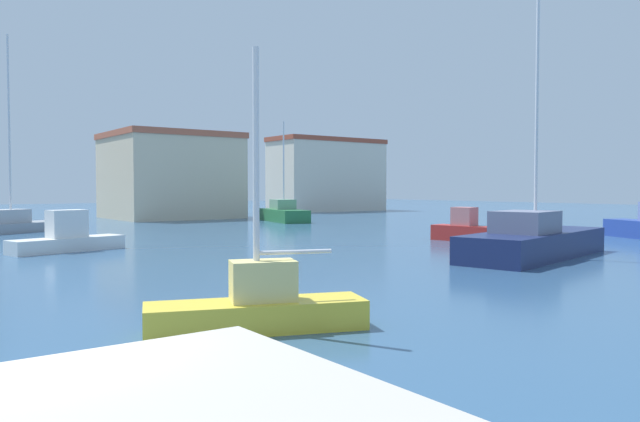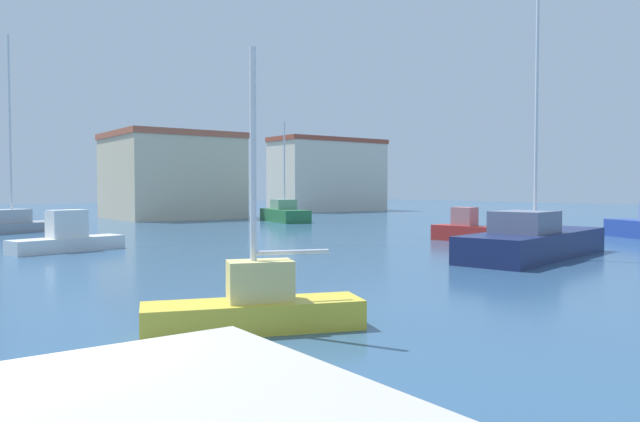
{
  "view_description": "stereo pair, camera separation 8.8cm",
  "coord_description": "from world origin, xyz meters",
  "px_view_note": "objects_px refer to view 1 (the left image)",
  "views": [
    {
      "loc": [
        -0.85,
        -6.86,
        2.67
      ],
      "look_at": [
        16.44,
        16.65,
        1.54
      ],
      "focal_mm": 34.1,
      "sensor_mm": 36.0,
      "label": 1
    },
    {
      "loc": [
        -0.78,
        -6.92,
        2.67
      ],
      "look_at": [
        16.44,
        16.65,
        1.54
      ],
      "focal_mm": 34.1,
      "sensor_mm": 36.0,
      "label": 2
    }
  ],
  "objects_px": {
    "sailboat_yellow_mid_harbor": "(258,306)",
    "sailboat_grey_inner_mooring": "(9,224)",
    "sailboat_green_distant_north": "(284,213)",
    "motorboat_white_center_channel": "(67,238)",
    "motorboat_red_behind_lamppost": "(472,230)",
    "sailboat_navy_distant_east": "(534,240)"
  },
  "relations": [
    {
      "from": "sailboat_yellow_mid_harbor",
      "to": "motorboat_red_behind_lamppost",
      "type": "bearing_deg",
      "value": 28.84
    },
    {
      "from": "motorboat_white_center_channel",
      "to": "sailboat_grey_inner_mooring",
      "type": "xyz_separation_m",
      "value": [
        -0.1,
        12.92,
        -0.02
      ]
    },
    {
      "from": "motorboat_red_behind_lamppost",
      "to": "sailboat_yellow_mid_harbor",
      "type": "bearing_deg",
      "value": -151.16
    },
    {
      "from": "sailboat_navy_distant_east",
      "to": "motorboat_red_behind_lamppost",
      "type": "bearing_deg",
      "value": 58.72
    },
    {
      "from": "motorboat_red_behind_lamppost",
      "to": "motorboat_white_center_channel",
      "type": "bearing_deg",
      "value": 158.09
    },
    {
      "from": "sailboat_yellow_mid_harbor",
      "to": "motorboat_white_center_channel",
      "type": "bearing_deg",
      "value": 87.46
    },
    {
      "from": "motorboat_white_center_channel",
      "to": "motorboat_red_behind_lamppost",
      "type": "xyz_separation_m",
      "value": [
        17.33,
        -6.97,
        0.0
      ]
    },
    {
      "from": "motorboat_white_center_channel",
      "to": "sailboat_grey_inner_mooring",
      "type": "relative_size",
      "value": 0.41
    },
    {
      "from": "sailboat_yellow_mid_harbor",
      "to": "sailboat_green_distant_north",
      "type": "distance_m",
      "value": 36.41
    },
    {
      "from": "sailboat_green_distant_north",
      "to": "motorboat_red_behind_lamppost",
      "type": "relative_size",
      "value": 1.78
    },
    {
      "from": "sailboat_navy_distant_east",
      "to": "sailboat_grey_inner_mooring",
      "type": "distance_m",
      "value": 29.32
    },
    {
      "from": "sailboat_navy_distant_east",
      "to": "sailboat_grey_inner_mooring",
      "type": "bearing_deg",
      "value": 118.08
    },
    {
      "from": "motorboat_white_center_channel",
      "to": "sailboat_navy_distant_east",
      "type": "bearing_deg",
      "value": -43.38
    },
    {
      "from": "sailboat_yellow_mid_harbor",
      "to": "sailboat_grey_inner_mooring",
      "type": "distance_m",
      "value": 29.85
    },
    {
      "from": "motorboat_red_behind_lamppost",
      "to": "sailboat_navy_distant_east",
      "type": "relative_size",
      "value": 0.37
    },
    {
      "from": "sailboat_yellow_mid_harbor",
      "to": "motorboat_white_center_channel",
      "type": "distance_m",
      "value": 16.94
    },
    {
      "from": "sailboat_yellow_mid_harbor",
      "to": "sailboat_navy_distant_east",
      "type": "height_order",
      "value": "sailboat_navy_distant_east"
    },
    {
      "from": "sailboat_grey_inner_mooring",
      "to": "sailboat_green_distant_north",
      "type": "bearing_deg",
      "value": 1.37
    },
    {
      "from": "motorboat_white_center_channel",
      "to": "sailboat_green_distant_north",
      "type": "bearing_deg",
      "value": 34.57
    },
    {
      "from": "motorboat_white_center_channel",
      "to": "motorboat_red_behind_lamppost",
      "type": "relative_size",
      "value": 1.1
    },
    {
      "from": "sailboat_green_distant_north",
      "to": "sailboat_grey_inner_mooring",
      "type": "xyz_separation_m",
      "value": [
        -19.53,
        -0.47,
        -0.12
      ]
    },
    {
      "from": "motorboat_white_center_channel",
      "to": "sailboat_green_distant_north",
      "type": "xyz_separation_m",
      "value": [
        19.43,
        13.39,
        0.1
      ]
    }
  ]
}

